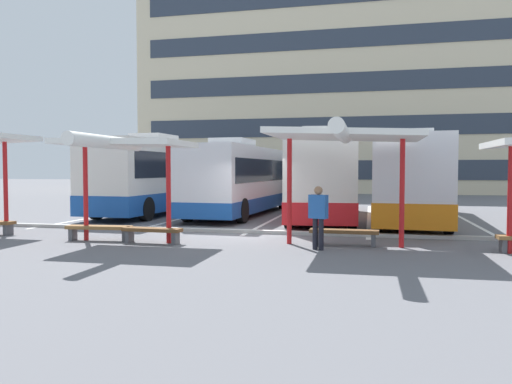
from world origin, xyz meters
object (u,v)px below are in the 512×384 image
object	(u,v)px
coach_bus_2	(322,177)
waiting_passenger_0	(318,213)
waiting_shelter_1	(122,146)
bench_4	(344,233)
bench_2	(99,229)
waiting_shelter_2	(344,137)
coach_bus_1	(242,180)
bench_3	(152,232)
coach_bus_0	(169,177)
coach_bus_3	(411,180)

from	to	relation	value
coach_bus_2	waiting_passenger_0	distance (m)	8.68
waiting_shelter_1	bench_4	world-z (taller)	waiting_shelter_1
bench_2	waiting_shelter_2	xyz separation A→B (m)	(7.24, 0.38, 2.69)
waiting_shelter_1	bench_4	bearing A→B (deg)	8.26
coach_bus_1	bench_3	distance (m)	9.67
coach_bus_0	waiting_shelter_1	bearing A→B (deg)	-74.19
coach_bus_3	bench_3	world-z (taller)	coach_bus_3
coach_bus_0	coach_bus_2	world-z (taller)	coach_bus_2
coach_bus_2	waiting_passenger_0	world-z (taller)	coach_bus_2
bench_2	coach_bus_2	bearing A→B (deg)	54.97
coach_bus_0	waiting_shelter_1	size ratio (longest dim) A/B	3.06
coach_bus_1	waiting_passenger_0	world-z (taller)	coach_bus_1
bench_3	waiting_shelter_1	bearing A→B (deg)	-175.23
coach_bus_1	bench_4	size ratio (longest dim) A/B	5.59
coach_bus_2	waiting_shelter_2	xyz separation A→B (m)	(1.37, -7.99, 1.24)
coach_bus_1	coach_bus_3	distance (m)	7.68
coach_bus_3	waiting_passenger_0	world-z (taller)	coach_bus_3
bench_2	bench_4	xyz separation A→B (m)	(7.24, 0.68, -0.00)
coach_bus_0	coach_bus_1	distance (m)	4.13
coach_bus_0	bench_4	bearing A→B (deg)	-45.74
waiting_shelter_1	bench_2	size ratio (longest dim) A/B	2.03
bench_3	waiting_shelter_2	world-z (taller)	waiting_shelter_2
bench_2	waiting_shelter_1	bearing A→B (deg)	-15.08
bench_2	bench_4	bearing A→B (deg)	5.35
coach_bus_1	waiting_shelter_1	world-z (taller)	coach_bus_1
waiting_shelter_2	bench_4	bearing A→B (deg)	90.00
waiting_passenger_0	waiting_shelter_2	bearing A→B (deg)	44.28
coach_bus_1	waiting_passenger_0	xyz separation A→B (m)	(4.62, -9.66, -0.65)
waiting_passenger_0	bench_4	bearing A→B (deg)	55.45
coach_bus_0	bench_4	size ratio (longest dim) A/B	6.51
coach_bus_2	bench_2	world-z (taller)	coach_bus_2
waiting_shelter_2	waiting_shelter_1	bearing A→B (deg)	-174.43
coach_bus_2	waiting_shelter_1	world-z (taller)	coach_bus_2
bench_3	bench_2	bearing A→B (deg)	174.69
bench_3	waiting_passenger_0	xyz separation A→B (m)	(4.80, -0.08, 0.65)
coach_bus_3	bench_2	distance (m)	12.93
coach_bus_0	bench_3	bearing A→B (deg)	-69.60
bench_3	waiting_shelter_2	distance (m)	6.09
bench_4	coach_bus_0	bearing A→B (deg)	134.26
waiting_passenger_0	coach_bus_1	bearing A→B (deg)	115.55
coach_bus_0	coach_bus_3	bearing A→B (deg)	-8.21
coach_bus_2	waiting_shelter_1	size ratio (longest dim) A/B	2.66
waiting_shelter_1	bench_3	distance (m)	2.65
coach_bus_3	bench_2	xyz separation A→B (m)	(-9.61, -8.54, -1.36)
coach_bus_2	coach_bus_3	xyz separation A→B (m)	(3.75, 0.17, -0.09)
bench_4	bench_2	bearing A→B (deg)	-174.65
coach_bus_1	coach_bus_2	bearing A→B (deg)	-15.08
coach_bus_0	bench_3	distance (m)	11.17
coach_bus_0	waiting_passenger_0	world-z (taller)	coach_bus_0
bench_3	coach_bus_2	bearing A→B (deg)	64.53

